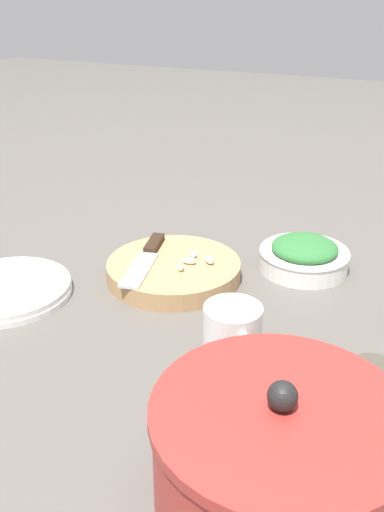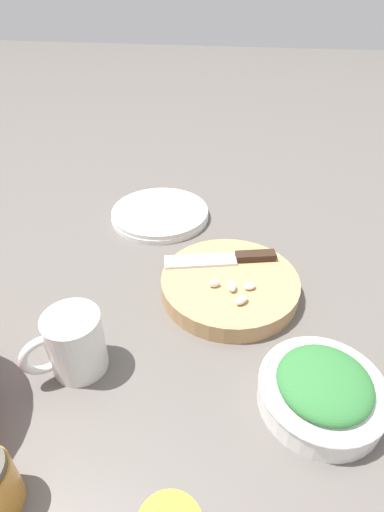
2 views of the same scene
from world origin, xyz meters
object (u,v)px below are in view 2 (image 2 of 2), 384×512
object	(u,v)px
herb_bowl	(322,390)
cutting_board	(230,285)
chef_knife	(227,258)
garlic_cloves	(235,290)
plate_stack	(160,214)
coffee_mug	(74,344)

from	to	relation	value
herb_bowl	cutting_board	bearing A→B (deg)	33.60
chef_knife	garlic_cloves	world-z (taller)	same
chef_knife	plate_stack	size ratio (longest dim) A/B	0.93
garlic_cloves	plate_stack	world-z (taller)	garlic_cloves
chef_knife	coffee_mug	world-z (taller)	coffee_mug
cutting_board	garlic_cloves	size ratio (longest dim) A/B	2.94
garlic_cloves	herb_bowl	bearing A→B (deg)	-142.99
cutting_board	herb_bowl	distance (m)	0.24
herb_bowl	coffee_mug	size ratio (longest dim) A/B	1.63
garlic_cloves	plate_stack	distance (m)	0.32
cutting_board	coffee_mug	world-z (taller)	coffee_mug
garlic_cloves	herb_bowl	xyz separation A→B (m)	(-0.16, -0.12, -0.01)
plate_stack	cutting_board	bearing A→B (deg)	-142.84
plate_stack	coffee_mug	bearing A→B (deg)	176.17
herb_bowl	plate_stack	bearing A→B (deg)	35.54
coffee_mug	plate_stack	world-z (taller)	coffee_mug
herb_bowl	coffee_mug	xyz separation A→B (m)	(0.01, 0.33, 0.02)
chef_knife	cutting_board	bearing A→B (deg)	177.10
herb_bowl	coffee_mug	world-z (taller)	coffee_mug
coffee_mug	herb_bowl	bearing A→B (deg)	-91.63
cutting_board	chef_knife	xyz separation A→B (m)	(0.05, 0.01, 0.02)
coffee_mug	cutting_board	bearing A→B (deg)	-46.63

